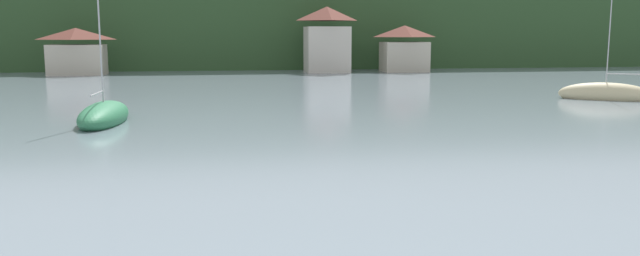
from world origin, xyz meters
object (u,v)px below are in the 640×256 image
shore_building_central (404,49)px  sailboat_far_5 (104,116)px  shore_building_westcentral (327,41)px  sailboat_far_7 (605,94)px  shore_building_west (77,52)px

shore_building_central → sailboat_far_5: sailboat_far_5 is taller
shore_building_central → sailboat_far_5: 52.30m
shore_building_westcentral → sailboat_far_5: sailboat_far_5 is taller
shore_building_central → sailboat_far_7: size_ratio=0.57×
shore_building_westcentral → sailboat_far_7: sailboat_far_7 is taller
shore_building_westcentral → sailboat_far_5: size_ratio=0.88×
shore_building_west → sailboat_far_7: sailboat_far_7 is taller
sailboat_far_7 → shore_building_westcentral: bearing=-34.7°
shore_building_west → shore_building_westcentral: size_ratio=0.81×
sailboat_far_5 → sailboat_far_7: size_ratio=0.91×
shore_building_central → shore_building_west: bearing=-179.8°
shore_building_central → sailboat_far_5: bearing=-125.4°
shore_building_west → sailboat_far_7: (46.17, -35.56, -2.32)m
sailboat_far_5 → sailboat_far_7: (35.62, 6.87, 0.04)m
shore_building_westcentral → sailboat_far_7: (15.58, -36.10, -3.63)m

